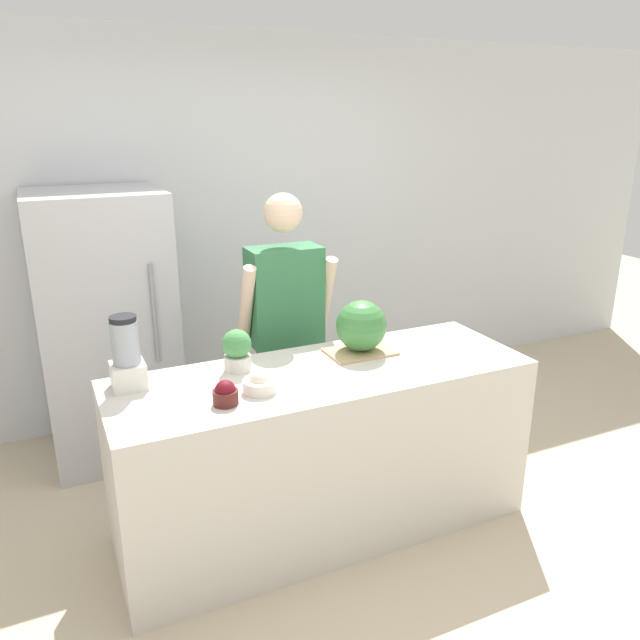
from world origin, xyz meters
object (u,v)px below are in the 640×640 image
person (285,333)px  watermelon (361,326)px  bowl_cherries (225,394)px  blender (127,356)px  potted_plant (237,350)px  refrigerator (107,328)px  bowl_cream (260,384)px

person → watermelon: 0.58m
bowl_cherries → blender: blender is taller
bowl_cherries → potted_plant: size_ratio=0.53×
refrigerator → potted_plant: bearing=-65.9°
blender → bowl_cherries: bearing=-44.7°
bowl_cream → potted_plant: bearing=93.1°
refrigerator → watermelon: 1.63m
refrigerator → blender: bearing=-91.3°
blender → refrigerator: bearing=88.7°
watermelon → bowl_cream: 0.70m
potted_plant → bowl_cream: bearing=-86.9°
watermelon → refrigerator: bearing=135.3°
bowl_cream → person: bearing=60.7°
bowl_cream → bowl_cherries: bearing=-161.5°
bowl_cherries → refrigerator: bearing=102.8°
watermelon → bowl_cream: bearing=-159.6°
bowl_cream → potted_plant: (-0.02, 0.28, 0.07)m
refrigerator → bowl_cream: (0.50, -1.37, 0.09)m
bowl_cream → blender: (-0.53, 0.29, 0.12)m
watermelon → potted_plant: bearing=176.5°
watermelon → bowl_cherries: (-0.82, -0.30, -0.10)m
refrigerator → watermelon: bearing=-44.7°
bowl_cherries → bowl_cream: 0.19m
bowl_cream → blender: bearing=151.4°
refrigerator → bowl_cherries: refrigerator is taller
refrigerator → watermelon: size_ratio=6.27×
refrigerator → bowl_cream: bearing=-69.9°
blender → potted_plant: 0.52m
blender → watermelon: bearing=-2.4°
bowl_cherries → potted_plant: bearing=64.5°
bowl_cherries → blender: bearing=135.3°
bowl_cream → blender: blender is taller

